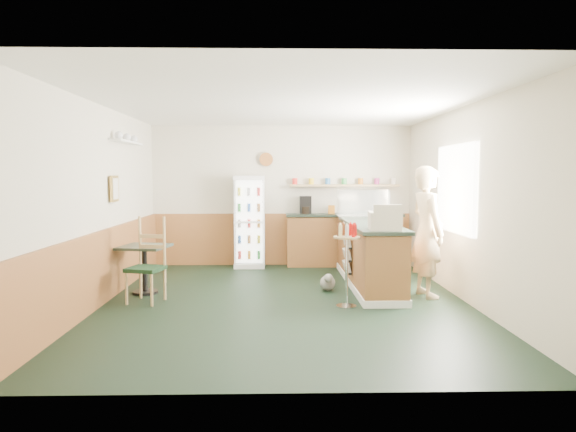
{
  "coord_description": "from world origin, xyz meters",
  "views": [
    {
      "loc": [
        -0.11,
        -6.98,
        1.74
      ],
      "look_at": [
        0.06,
        0.6,
        1.14
      ],
      "focal_mm": 32.0,
      "sensor_mm": 36.0,
      "label": 1
    }
  ],
  "objects_px": {
    "drinks_fridge": "(250,222)",
    "display_case": "(363,205)",
    "cafe_chair": "(147,257)",
    "cash_register": "(385,221)",
    "shopkeeper": "(427,232)",
    "condiment_stand": "(347,253)",
    "cafe_table": "(145,260)"
  },
  "relations": [
    {
      "from": "drinks_fridge",
      "to": "cash_register",
      "type": "height_order",
      "value": "drinks_fridge"
    },
    {
      "from": "condiment_stand",
      "to": "cafe_chair",
      "type": "bearing_deg",
      "value": 171.54
    },
    {
      "from": "condiment_stand",
      "to": "shopkeeper",
      "type": "bearing_deg",
      "value": 24.75
    },
    {
      "from": "cash_register",
      "to": "shopkeeper",
      "type": "height_order",
      "value": "shopkeeper"
    },
    {
      "from": "drinks_fridge",
      "to": "cafe_table",
      "type": "height_order",
      "value": "drinks_fridge"
    },
    {
      "from": "display_case",
      "to": "cash_register",
      "type": "height_order",
      "value": "display_case"
    },
    {
      "from": "cafe_chair",
      "to": "drinks_fridge",
      "type": "bearing_deg",
      "value": 78.89
    },
    {
      "from": "cash_register",
      "to": "cafe_chair",
      "type": "bearing_deg",
      "value": -179.09
    },
    {
      "from": "display_case",
      "to": "shopkeeper",
      "type": "xyz_separation_m",
      "value": [
        0.7,
        -1.37,
        -0.31
      ]
    },
    {
      "from": "display_case",
      "to": "shopkeeper",
      "type": "bearing_deg",
      "value": -62.92
    },
    {
      "from": "cafe_table",
      "to": "drinks_fridge",
      "type": "bearing_deg",
      "value": 56.84
    },
    {
      "from": "shopkeeper",
      "to": "condiment_stand",
      "type": "bearing_deg",
      "value": 104.02
    },
    {
      "from": "cash_register",
      "to": "condiment_stand",
      "type": "relative_size",
      "value": 0.4
    },
    {
      "from": "cash_register",
      "to": "shopkeeper",
      "type": "bearing_deg",
      "value": 33.87
    },
    {
      "from": "cafe_chair",
      "to": "display_case",
      "type": "bearing_deg",
      "value": 40.1
    },
    {
      "from": "condiment_stand",
      "to": "drinks_fridge",
      "type": "bearing_deg",
      "value": 115.19
    },
    {
      "from": "shopkeeper",
      "to": "cafe_chair",
      "type": "distance_m",
      "value": 3.97
    },
    {
      "from": "shopkeeper",
      "to": "cafe_chair",
      "type": "xyz_separation_m",
      "value": [
        -3.95,
        -0.16,
        -0.33
      ]
    },
    {
      "from": "cash_register",
      "to": "cafe_table",
      "type": "height_order",
      "value": "cash_register"
    },
    {
      "from": "drinks_fridge",
      "to": "display_case",
      "type": "height_order",
      "value": "drinks_fridge"
    },
    {
      "from": "cash_register",
      "to": "cafe_chair",
      "type": "height_order",
      "value": "cash_register"
    },
    {
      "from": "condiment_stand",
      "to": "cafe_table",
      "type": "distance_m",
      "value": 3.0
    },
    {
      "from": "display_case",
      "to": "condiment_stand",
      "type": "relative_size",
      "value": 0.78
    },
    {
      "from": "condiment_stand",
      "to": "cash_register",
      "type": "bearing_deg",
      "value": 18.68
    },
    {
      "from": "drinks_fridge",
      "to": "display_case",
      "type": "bearing_deg",
      "value": -29.39
    },
    {
      "from": "drinks_fridge",
      "to": "condiment_stand",
      "type": "distance_m",
      "value": 3.37
    },
    {
      "from": "cash_register",
      "to": "cafe_table",
      "type": "xyz_separation_m",
      "value": [
        -3.4,
        0.67,
        -0.63
      ]
    },
    {
      "from": "drinks_fridge",
      "to": "condiment_stand",
      "type": "height_order",
      "value": "drinks_fridge"
    },
    {
      "from": "drinks_fridge",
      "to": "shopkeeper",
      "type": "distance_m",
      "value": 3.64
    },
    {
      "from": "display_case",
      "to": "cafe_table",
      "type": "xyz_separation_m",
      "value": [
        -3.4,
        -1.09,
        -0.75
      ]
    },
    {
      "from": "cash_register",
      "to": "condiment_stand",
      "type": "distance_m",
      "value": 0.69
    },
    {
      "from": "display_case",
      "to": "cash_register",
      "type": "bearing_deg",
      "value": -90.0
    }
  ]
}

